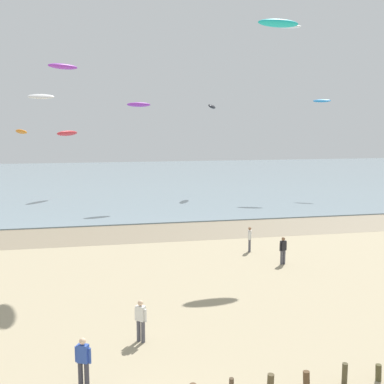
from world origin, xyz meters
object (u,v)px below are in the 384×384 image
at_px(kite_aloft_0, 21,132).
at_px(kite_aloft_1, 67,133).
at_px(person_right_flank, 250,238).
at_px(person_by_waterline, 141,320).
at_px(kite_aloft_10, 291,27).
at_px(kite_aloft_4, 41,97).
at_px(kite_aloft_7, 278,23).
at_px(kite_aloft_13, 63,66).
at_px(kite_aloft_3, 322,101).
at_px(kite_aloft_5, 139,105).
at_px(person_nearest_camera, 83,361).
at_px(person_mid_beach, 283,250).
at_px(kite_aloft_2, 212,106).

xyz_separation_m(kite_aloft_0, kite_aloft_1, (4.86, 1.99, -0.22)).
relative_size(person_right_flank, kite_aloft_1, 0.52).
relative_size(person_by_waterline, kite_aloft_10, 0.65).
relative_size(person_by_waterline, kite_aloft_4, 0.79).
height_order(kite_aloft_1, kite_aloft_7, kite_aloft_7).
bearing_deg(kite_aloft_13, kite_aloft_4, -94.13).
relative_size(kite_aloft_3, kite_aloft_10, 0.80).
height_order(kite_aloft_5, kite_aloft_10, kite_aloft_10).
height_order(person_nearest_camera, kite_aloft_7, kite_aloft_7).
bearing_deg(person_mid_beach, kite_aloft_5, 106.11).
relative_size(kite_aloft_1, kite_aloft_3, 1.55).
bearing_deg(person_nearest_camera, person_mid_beach, 44.87).
relative_size(kite_aloft_1, kite_aloft_2, 1.21).
height_order(person_by_waterline, kite_aloft_2, kite_aloft_2).
xyz_separation_m(person_nearest_camera, kite_aloft_3, (27.57, 38.66, 10.54)).
bearing_deg(person_mid_beach, kite_aloft_13, 138.93).
xyz_separation_m(kite_aloft_4, kite_aloft_13, (2.06, -3.43, 2.08)).
relative_size(kite_aloft_3, kite_aloft_4, 0.99).
bearing_deg(person_by_waterline, person_right_flank, 54.55).
bearing_deg(kite_aloft_7, kite_aloft_1, 113.17).
bearing_deg(kite_aloft_0, kite_aloft_4, -16.26).
bearing_deg(kite_aloft_4, kite_aloft_7, 139.33).
relative_size(kite_aloft_2, kite_aloft_13, 1.07).
xyz_separation_m(person_mid_beach, kite_aloft_5, (-6.63, 22.94, 9.71)).
xyz_separation_m(person_nearest_camera, kite_aloft_2, (14.68, 41.91, 9.88)).
bearing_deg(kite_aloft_3, kite_aloft_13, -121.50).
bearing_deg(kite_aloft_0, kite_aloft_10, 61.62).
bearing_deg(kite_aloft_2, kite_aloft_13, 161.01).
distance_m(kite_aloft_10, kite_aloft_13, 33.68).
relative_size(kite_aloft_2, kite_aloft_5, 1.05).
distance_m(person_by_waterline, person_right_flank, 14.64).
height_order(kite_aloft_0, kite_aloft_4, kite_aloft_4).
height_order(kite_aloft_4, kite_aloft_5, kite_aloft_4).
height_order(person_nearest_camera, kite_aloft_13, kite_aloft_13).
bearing_deg(person_nearest_camera, kite_aloft_5, 81.64).
relative_size(person_right_flank, kite_aloft_2, 0.63).
distance_m(kite_aloft_4, kite_aloft_10, 34.13).
bearing_deg(kite_aloft_5, person_mid_beach, 89.59).
bearing_deg(person_by_waterline, kite_aloft_0, 104.27).
bearing_deg(kite_aloft_2, kite_aloft_1, 109.28).
height_order(kite_aloft_0, kite_aloft_5, kite_aloft_5).
height_order(kite_aloft_1, kite_aloft_5, kite_aloft_5).
bearing_deg(person_right_flank, kite_aloft_7, 2.56).
relative_size(person_by_waterline, person_right_flank, 1.00).
distance_m(person_nearest_camera, kite_aloft_2, 45.49).
bearing_deg(kite_aloft_0, kite_aloft_1, 81.01).
bearing_deg(person_right_flank, kite_aloft_10, 62.65).
relative_size(kite_aloft_2, kite_aloft_10, 1.02).
relative_size(person_mid_beach, kite_aloft_13, 0.68).
xyz_separation_m(person_nearest_camera, kite_aloft_1, (-2.65, 42.84, 6.67)).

